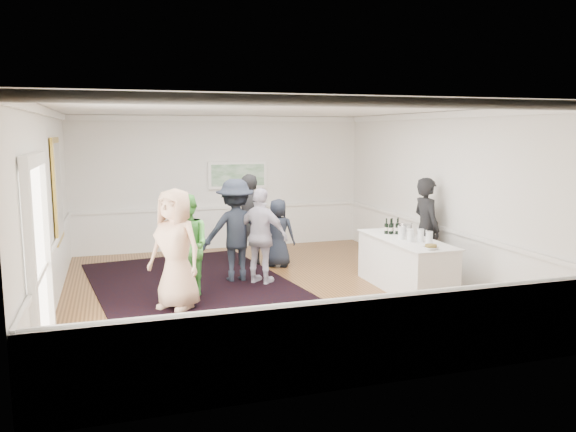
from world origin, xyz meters
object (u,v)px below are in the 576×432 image
object	(u,v)px
guest_green	(187,246)
guest_lilac	(261,236)
guest_navy	(278,233)
guest_tan	(176,249)
nut_bowl	(431,247)
guest_dark_b	(248,220)
serving_table	(405,264)
ice_bucket	(405,230)
guest_dark_a	(236,230)
bartender	(426,228)

from	to	relation	value
guest_green	guest_lilac	world-z (taller)	guest_lilac
guest_green	guest_navy	distance (m)	2.69
guest_tan	guest_navy	bearing A→B (deg)	87.43
guest_green	nut_bowl	bearing A→B (deg)	38.94
guest_dark_b	guest_navy	distance (m)	0.69
guest_lilac	guest_navy	size ratio (longest dim) A/B	1.25
serving_table	ice_bucket	bearing A→B (deg)	66.30
guest_tan	ice_bucket	size ratio (longest dim) A/B	7.48
guest_dark_a	nut_bowl	xyz separation A→B (m)	(2.70, -2.44, -0.01)
guest_green	guest_dark_b	bearing A→B (deg)	114.44
guest_lilac	guest_navy	world-z (taller)	guest_lilac
guest_dark_b	guest_navy	size ratio (longest dim) A/B	1.36
guest_dark_b	ice_bucket	bearing A→B (deg)	134.31
serving_table	bartender	xyz separation A→B (m)	(0.76, 0.58, 0.51)
guest_tan	ice_bucket	bearing A→B (deg)	45.62
serving_table	guest_dark_b	size ratio (longest dim) A/B	1.18
guest_lilac	ice_bucket	xyz separation A→B (m)	(2.47, -0.90, 0.14)
bartender	ice_bucket	bearing A→B (deg)	116.71
guest_dark_a	guest_green	bearing A→B (deg)	38.37
guest_dark_a	guest_navy	xyz separation A→B (m)	(1.09, 0.86, -0.26)
guest_navy	ice_bucket	distance (m)	2.80
guest_dark_b	ice_bucket	world-z (taller)	guest_dark_b
guest_lilac	ice_bucket	distance (m)	2.64
nut_bowl	guest_tan	bearing A→B (deg)	165.24
guest_dark_a	nut_bowl	world-z (taller)	guest_dark_a
bartender	nut_bowl	bearing A→B (deg)	150.54
guest_lilac	nut_bowl	world-z (taller)	guest_lilac
nut_bowl	guest_dark_a	bearing A→B (deg)	137.98
guest_green	guest_dark_a	distance (m)	1.30
guest_lilac	nut_bowl	bearing A→B (deg)	-179.99
ice_bucket	guest_navy	bearing A→B (deg)	130.12
guest_green	nut_bowl	distance (m)	4.07
serving_table	ice_bucket	size ratio (longest dim) A/B	8.83
guest_tan	guest_green	bearing A→B (deg)	110.82
bartender	guest_lilac	xyz separation A→B (m)	(-3.13, 0.57, -0.08)
ice_bucket	nut_bowl	size ratio (longest dim) A/B	1.12
guest_tan	guest_green	xyz separation A→B (m)	(0.25, 0.59, -0.08)
bartender	guest_dark_b	size ratio (longest dim) A/B	1.01
nut_bowl	ice_bucket	bearing A→B (deg)	81.41
guest_navy	ice_bucket	world-z (taller)	guest_navy
guest_lilac	guest_navy	bearing A→B (deg)	-77.14
guest_dark_a	ice_bucket	world-z (taller)	guest_dark_a
nut_bowl	guest_lilac	bearing A→B (deg)	137.88
guest_green	nut_bowl	xyz separation A→B (m)	(3.73, -1.64, 0.07)
guest_lilac	nut_bowl	xyz separation A→B (m)	(2.30, -2.08, 0.07)
serving_table	guest_dark_a	xyz separation A→B (m)	(-2.78, 1.50, 0.51)
bartender	nut_bowl	distance (m)	1.72
serving_table	nut_bowl	xyz separation A→B (m)	(-0.07, -0.93, 0.50)
guest_dark_a	guest_dark_b	xyz separation A→B (m)	(0.52, 1.16, 0.00)
guest_dark_b	nut_bowl	xyz separation A→B (m)	(2.18, -3.60, -0.01)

